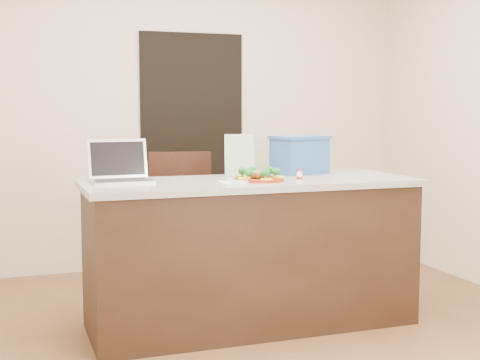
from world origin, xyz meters
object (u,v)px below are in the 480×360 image
object	(u,v)px
napkin	(233,182)
blue_box	(299,154)
laptop	(120,170)
chair	(184,214)
plate	(259,179)
yogurt_bottle	(299,177)
island	(251,252)

from	to	relation	value
napkin	blue_box	xyz separation A→B (m)	(0.60, 0.37, 0.13)
laptop	chair	size ratio (longest dim) A/B	0.35
laptop	blue_box	xyz separation A→B (m)	(1.23, 0.11, 0.06)
plate	chair	size ratio (longest dim) A/B	0.29
chair	laptop	bearing A→B (deg)	-116.34
yogurt_bottle	chair	size ratio (longest dim) A/B	0.07
plate	laptop	bearing A→B (deg)	163.59
napkin	laptop	xyz separation A→B (m)	(-0.63, 0.26, 0.07)
yogurt_bottle	laptop	distance (m)	1.08
laptop	chair	xyz separation A→B (m)	(0.57, 0.68, -0.40)
plate	napkin	distance (m)	0.18
yogurt_bottle	laptop	xyz separation A→B (m)	(-1.01, 0.36, 0.04)
blue_box	napkin	bearing A→B (deg)	-162.89
napkin	blue_box	world-z (taller)	blue_box
napkin	chair	bearing A→B (deg)	93.28
napkin	yogurt_bottle	distance (m)	0.40
blue_box	chair	world-z (taller)	blue_box
island	chair	xyz separation A→B (m)	(-0.21, 0.83, 0.13)
plate	yogurt_bottle	bearing A→B (deg)	-31.09
yogurt_bottle	plate	bearing A→B (deg)	148.91
plate	island	bearing A→B (deg)	101.42
napkin	yogurt_bottle	xyz separation A→B (m)	(0.39, -0.10, 0.03)
blue_box	chair	size ratio (longest dim) A/B	0.39
yogurt_bottle	laptop	bearing A→B (deg)	160.28
plate	laptop	world-z (taller)	laptop
napkin	chair	xyz separation A→B (m)	(-0.05, 0.95, -0.33)
island	yogurt_bottle	size ratio (longest dim) A/B	27.85
plate	blue_box	xyz separation A→B (m)	(0.42, 0.34, 0.12)
laptop	napkin	bearing A→B (deg)	-24.88
napkin	yogurt_bottle	bearing A→B (deg)	-14.34
plate	yogurt_bottle	world-z (taller)	yogurt_bottle
plate	chair	world-z (taller)	chair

